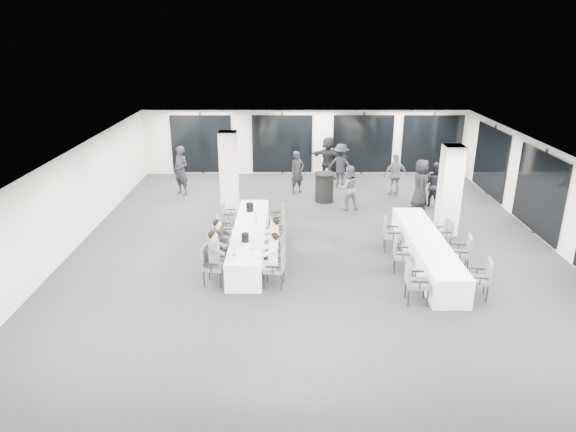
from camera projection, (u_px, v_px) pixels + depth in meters
name	position (u px, v px, depth m)	size (l,w,h in m)	color
room	(341.00, 190.00, 15.81)	(14.04, 16.04, 2.84)	#232328
column_left	(229.00, 172.00, 17.76)	(0.60, 0.60, 2.80)	silver
column_right	(450.00, 190.00, 15.71)	(0.60, 0.60, 2.80)	silver
banquet_table_main	(250.00, 240.00, 14.70)	(0.90, 5.00, 0.75)	silver
banquet_table_side	(426.00, 251.00, 13.95)	(0.90, 5.00, 0.75)	silver
cocktail_table	(324.00, 187.00, 18.96)	(0.77, 0.77, 1.07)	black
chair_main_left_near	(211.00, 263.00, 12.79)	(0.59, 0.63, 1.01)	#4D4F54
chair_main_left_second	(215.00, 250.00, 13.53)	(0.57, 0.62, 1.02)	#4D4F54
chair_main_left_mid	(219.00, 238.00, 14.35)	(0.53, 0.58, 0.97)	#4D4F54
chair_main_left_fourth	(223.00, 229.00, 15.11)	(0.52, 0.56, 0.92)	#4D4F54
chair_main_left_far	(227.00, 214.00, 16.29)	(0.49, 0.53, 0.90)	#4D4F54
chair_main_right_near	(278.00, 265.00, 12.65)	(0.56, 0.61, 1.00)	#4D4F54
chair_main_right_second	(278.00, 249.00, 13.62)	(0.58, 0.61, 0.97)	#4D4F54
chair_main_right_mid	(279.00, 235.00, 14.47)	(0.52, 0.58, 1.01)	#4D4F54
chair_main_right_fourth	(279.00, 226.00, 15.24)	(0.59, 0.62, 0.97)	#4D4F54
chair_main_right_far	(279.00, 217.00, 16.06)	(0.53, 0.57, 0.91)	#4D4F54
chair_side_left_near	(414.00, 280.00, 11.91)	(0.55, 0.61, 1.03)	#4D4F54
chair_side_left_mid	(399.00, 253.00, 13.48)	(0.52, 0.56, 0.90)	#4D4F54
chair_side_left_far	(390.00, 232.00, 14.71)	(0.56, 0.61, 1.00)	#4D4F54
chair_side_right_near	(482.00, 276.00, 12.12)	(0.58, 0.62, 0.98)	#4D4F54
chair_side_right_mid	(463.00, 251.00, 13.45)	(0.60, 0.64, 1.01)	#4D4F54
chair_side_right_far	(445.00, 232.00, 14.95)	(0.53, 0.55, 0.86)	#4D4F54
seated_guest_a	(217.00, 254.00, 12.69)	(0.50, 0.38, 1.44)	#525459
seated_guest_b	(221.00, 241.00, 13.46)	(0.50, 0.38, 1.44)	black
seated_guest_c	(271.00, 256.00, 12.58)	(0.50, 0.38, 1.44)	silver
seated_guest_d	(272.00, 240.00, 13.55)	(0.50, 0.38, 1.44)	silver
standing_guest_a	(297.00, 170.00, 19.84)	(0.68, 0.55, 1.86)	black
standing_guest_b	(348.00, 185.00, 17.98)	(0.88, 0.53, 1.82)	#525459
standing_guest_c	(341.00, 163.00, 20.53)	(1.30, 0.66, 2.00)	black
standing_guest_d	(396.00, 172.00, 19.56)	(1.07, 0.60, 1.82)	#525459
standing_guest_e	(421.00, 181.00, 18.18)	(0.96, 0.58, 1.99)	black
standing_guest_f	(328.00, 155.00, 21.65)	(1.89, 0.73, 2.06)	black
standing_guest_g	(181.00, 167.00, 19.59)	(0.78, 0.63, 2.14)	black
standing_guest_h	(435.00, 182.00, 18.31)	(0.89, 0.54, 1.85)	black
ice_bucket_near	(245.00, 238.00, 13.57)	(0.20, 0.20, 0.23)	black
ice_bucket_far	(250.00, 207.00, 15.81)	(0.23, 0.23, 0.26)	black
water_bottle_a	(234.00, 253.00, 12.63)	(0.07, 0.07, 0.22)	silver
water_bottle_b	(256.00, 221.00, 14.80)	(0.07, 0.07, 0.21)	silver
water_bottle_c	(250.00, 204.00, 16.25)	(0.06, 0.06, 0.19)	silver
plate_a	(241.00, 246.00, 13.33)	(0.19, 0.19, 0.03)	white
plate_b	(252.00, 249.00, 13.15)	(0.21, 0.21, 0.03)	white
plate_c	(247.00, 236.00, 13.96)	(0.19, 0.19, 0.03)	white
wine_glass	(251.00, 257.00, 12.36)	(0.08, 0.08, 0.20)	silver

